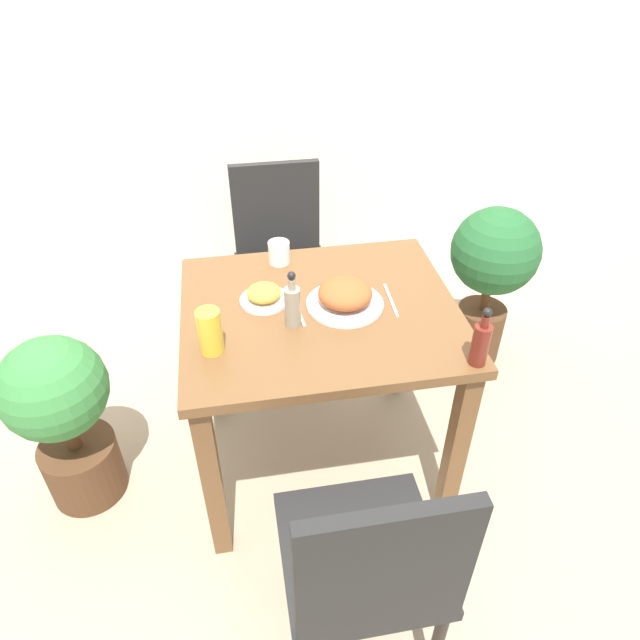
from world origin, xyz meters
The scene contains 15 objects.
ground_plane centered at (0.00, 0.00, 0.00)m, with size 16.00×16.00×0.00m, color tan.
wall_back centered at (0.00, 1.33, 1.30)m, with size 8.00×0.05×2.60m.
dining_table centered at (0.00, 0.00, 0.62)m, with size 0.91×0.78×0.74m.
chair_near centered at (-0.01, -0.77, 0.50)m, with size 0.42×0.42×0.89m.
chair_far centered at (-0.05, 0.78, 0.50)m, with size 0.42×0.42×0.89m.
food_plate centered at (0.08, 0.00, 0.78)m, with size 0.26×0.26×0.09m.
side_plate centered at (-0.18, 0.07, 0.77)m, with size 0.16×0.16×0.06m.
drink_cup centered at (-0.10, 0.31, 0.78)m, with size 0.08×0.08×0.08m.
juice_glass centered at (-0.35, -0.16, 0.81)m, with size 0.07×0.07×0.14m.
sauce_bottle centered at (-0.10, -0.07, 0.82)m, with size 0.05×0.05×0.20m.
condiment_bottle centered at (0.40, -0.34, 0.82)m, with size 0.05×0.05×0.20m.
fork_utensil centered at (-0.07, 0.00, 0.74)m, with size 0.03×0.18×0.00m.
spoon_utensil centered at (0.24, 0.00, 0.74)m, with size 0.02×0.19×0.00m.
potted_plant_left centered at (-0.90, -0.01, 0.41)m, with size 0.36×0.36×0.71m.
potted_plant_right centered at (0.86, 0.49, 0.50)m, with size 0.39×0.39×0.78m.
Camera 1 is at (-0.26, -1.49, 1.85)m, focal length 32.00 mm.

